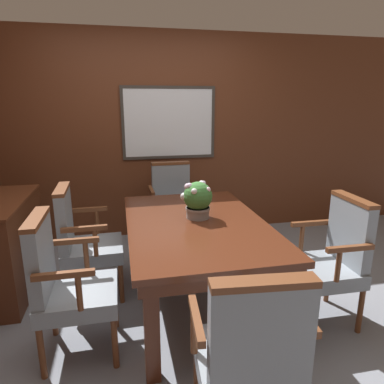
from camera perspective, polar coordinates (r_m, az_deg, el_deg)
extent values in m
plane|color=gray|center=(2.95, -2.16, -19.21)|extent=(14.00, 14.00, 0.00)
cube|color=#5B2D19|center=(4.23, -6.55, 9.02)|extent=(7.20, 0.06, 2.45)
cube|color=white|center=(4.20, -3.85, 11.41)|extent=(1.06, 0.01, 0.79)
cube|color=#38332D|center=(4.20, -3.95, 17.03)|extent=(1.13, 0.02, 0.04)
cube|color=#38332D|center=(4.25, -3.75, 5.84)|extent=(1.13, 0.02, 0.03)
cube|color=#38332D|center=(4.16, -11.46, 11.11)|extent=(0.04, 0.02, 0.79)
cube|color=#38332D|center=(4.31, 3.51, 11.50)|extent=(0.03, 0.02, 0.79)
cube|color=#4C2314|center=(2.19, -6.72, -21.86)|extent=(0.09, 0.09, 0.69)
cube|color=#4C2314|center=(2.40, 15.39, -18.69)|extent=(0.09, 0.09, 0.69)
cube|color=#4C2314|center=(3.47, -9.06, -7.43)|extent=(0.09, 0.09, 0.69)
cube|color=#4C2314|center=(3.60, 4.81, -6.41)|extent=(0.09, 0.09, 0.69)
cube|color=#4C2314|center=(2.74, 0.66, -6.68)|extent=(1.01, 1.61, 0.09)
cube|color=#4C2314|center=(2.71, 0.66, -5.35)|extent=(1.07, 1.67, 0.04)
cylinder|color=brown|center=(3.02, -11.70, -14.67)|extent=(0.04, 0.04, 0.36)
cylinder|color=brown|center=(3.39, -11.98, -11.25)|extent=(0.04, 0.04, 0.36)
cylinder|color=brown|center=(3.05, -20.17, -15.05)|extent=(0.04, 0.04, 0.36)
cylinder|color=brown|center=(3.41, -19.43, -11.62)|extent=(0.04, 0.04, 0.36)
cube|color=gray|center=(3.11, -16.13, -9.28)|extent=(0.51, 0.49, 0.11)
cube|color=gray|center=(3.02, -20.47, -4.30)|extent=(0.09, 0.44, 0.48)
cube|color=brown|center=(2.95, -20.92, 0.43)|extent=(0.10, 0.44, 0.03)
cylinder|color=brown|center=(2.81, -15.81, -8.03)|extent=(0.04, 0.04, 0.24)
cube|color=brown|center=(2.78, -17.52, -5.85)|extent=(0.35, 0.05, 0.04)
cylinder|color=brown|center=(3.27, -15.55, -4.72)|extent=(0.04, 0.04, 0.24)
cube|color=brown|center=(3.24, -17.00, -2.82)|extent=(0.35, 0.05, 0.04)
cylinder|color=brown|center=(2.99, 14.43, -15.13)|extent=(0.04, 0.04, 0.36)
cylinder|color=brown|center=(2.69, 18.40, -19.27)|extent=(0.04, 0.04, 0.36)
cylinder|color=brown|center=(3.19, 21.70, -13.77)|extent=(0.04, 0.04, 0.36)
cylinder|color=brown|center=(2.91, 26.25, -17.32)|extent=(0.04, 0.04, 0.36)
cube|color=gray|center=(2.83, 20.64, -12.23)|extent=(0.50, 0.48, 0.11)
cube|color=gray|center=(2.82, 24.81, -6.12)|extent=(0.09, 0.44, 0.48)
cube|color=brown|center=(2.75, 25.39, -1.09)|extent=(0.09, 0.44, 0.03)
cylinder|color=brown|center=(2.93, 17.83, -7.26)|extent=(0.04, 0.04, 0.24)
cube|color=brown|center=(2.92, 19.29, -4.94)|extent=(0.35, 0.04, 0.04)
cylinder|color=brown|center=(2.55, 23.19, -11.19)|extent=(0.04, 0.04, 0.24)
cube|color=brown|center=(2.54, 24.87, -8.51)|extent=(0.35, 0.04, 0.04)
cylinder|color=brown|center=(3.73, -5.46, -8.48)|extent=(0.04, 0.04, 0.36)
cylinder|color=brown|center=(3.80, 0.80, -7.94)|extent=(0.04, 0.04, 0.36)
cylinder|color=brown|center=(4.13, -6.32, -6.13)|extent=(0.04, 0.04, 0.36)
cylinder|color=brown|center=(4.19, -0.66, -5.69)|extent=(0.04, 0.04, 0.36)
cube|color=gray|center=(3.87, -2.96, -3.81)|extent=(0.49, 0.51, 0.11)
cube|color=gray|center=(3.99, -3.56, 1.17)|extent=(0.44, 0.09, 0.48)
cube|color=brown|center=(3.93, -3.62, 4.82)|extent=(0.44, 0.10, 0.03)
cylinder|color=brown|center=(3.75, -6.59, -1.74)|extent=(0.04, 0.04, 0.24)
cube|color=brown|center=(3.79, -6.78, 0.29)|extent=(0.04, 0.35, 0.04)
cylinder|color=brown|center=(3.84, 0.73, -1.26)|extent=(0.04, 0.04, 0.24)
cube|color=brown|center=(3.88, 0.46, 0.72)|extent=(0.04, 0.35, 0.04)
cylinder|color=brown|center=(2.41, -12.72, -23.31)|extent=(0.04, 0.04, 0.36)
cylinder|color=brown|center=(2.75, -12.69, -17.99)|extent=(0.04, 0.04, 0.36)
cylinder|color=brown|center=(2.46, -23.77, -23.36)|extent=(0.04, 0.04, 0.36)
cylinder|color=brown|center=(2.80, -22.09, -18.18)|extent=(0.04, 0.04, 0.36)
cube|color=gray|center=(2.47, -18.27, -16.19)|extent=(0.50, 0.48, 0.11)
cube|color=gray|center=(2.37, -23.93, -10.01)|extent=(0.08, 0.44, 0.48)
cube|color=brown|center=(2.28, -24.61, -4.11)|extent=(0.09, 0.44, 0.03)
cylinder|color=brown|center=(2.16, -18.31, -15.55)|extent=(0.04, 0.04, 0.24)
cube|color=brown|center=(2.12, -20.61, -12.80)|extent=(0.35, 0.04, 0.04)
cylinder|color=brown|center=(2.60, -17.23, -10.10)|extent=(0.04, 0.04, 0.24)
cube|color=brown|center=(2.56, -19.10, -7.74)|extent=(0.35, 0.04, 0.04)
cylinder|color=brown|center=(2.26, 12.57, -26.38)|extent=(0.04, 0.04, 0.36)
cylinder|color=brown|center=(2.18, 0.84, -27.79)|extent=(0.04, 0.04, 0.36)
cube|color=gray|center=(1.90, 8.79, -26.27)|extent=(0.52, 0.54, 0.11)
cube|color=gray|center=(1.56, 11.43, -22.88)|extent=(0.44, 0.12, 0.48)
cube|color=brown|center=(1.41, 11.98, -14.61)|extent=(0.44, 0.13, 0.03)
cylinder|color=brown|center=(1.89, 16.39, -20.28)|extent=(0.04, 0.04, 0.24)
cube|color=brown|center=(1.77, 17.66, -18.44)|extent=(0.07, 0.35, 0.04)
cylinder|color=brown|center=(1.78, 0.38, -22.17)|extent=(0.04, 0.04, 0.24)
cube|color=brown|center=(1.65, 0.73, -20.42)|extent=(0.07, 0.35, 0.04)
cylinder|color=gray|center=(2.77, 0.97, -3.43)|extent=(0.18, 0.18, 0.09)
cylinder|color=gray|center=(2.76, 0.97, -2.75)|extent=(0.20, 0.20, 0.02)
sphere|color=#387033|center=(2.73, 0.98, -0.69)|extent=(0.23, 0.23, 0.23)
sphere|color=silver|center=(2.74, 1.86, 1.44)|extent=(0.05, 0.05, 0.05)
sphere|color=silver|center=(2.75, 1.55, 1.50)|extent=(0.04, 0.04, 0.04)
sphere|color=silver|center=(2.76, -0.75, 0.72)|extent=(0.04, 0.04, 0.04)
sphere|color=silver|center=(2.72, -0.72, 0.87)|extent=(0.06, 0.06, 0.06)
sphere|color=silver|center=(2.68, 2.69, 0.42)|extent=(0.04, 0.04, 0.04)
sphere|color=silver|center=(2.69, -0.42, 0.98)|extent=(0.05, 0.05, 0.05)
sphere|color=silver|center=(2.63, 0.37, 0.10)|extent=(0.05, 0.05, 0.05)
sphere|color=silver|center=(2.73, -1.34, -0.72)|extent=(0.06, 0.06, 0.06)
sphere|color=#4C422D|center=(3.30, -25.58, -4.41)|extent=(0.03, 0.03, 0.03)
sphere|color=#4C422D|center=(3.20, -25.90, -11.13)|extent=(0.03, 0.03, 0.03)
sphere|color=#4C422D|center=(3.63, -24.18, -7.87)|extent=(0.03, 0.03, 0.03)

